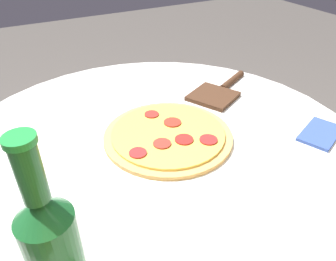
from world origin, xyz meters
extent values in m
cylinder|color=silver|center=(0.00, 0.00, 0.38)|extent=(0.09, 0.09, 0.72)
cylinder|color=silver|center=(0.00, 0.00, 0.75)|extent=(0.98, 0.98, 0.02)
cylinder|color=tan|center=(-0.03, -0.01, 0.77)|extent=(0.30, 0.30, 0.01)
cylinder|color=#E0BC4C|center=(-0.03, -0.01, 0.77)|extent=(0.27, 0.27, 0.01)
cylinder|color=maroon|center=(-0.03, -0.10, 0.78)|extent=(0.04, 0.04, 0.00)
cylinder|color=#A82626|center=(0.06, 0.03, 0.78)|extent=(0.04, 0.04, 0.00)
cylinder|color=maroon|center=(-0.10, 0.06, 0.78)|extent=(0.04, 0.04, 0.00)
cylinder|color=#A42D20|center=(-0.06, -0.04, 0.78)|extent=(0.04, 0.04, 0.00)
cylinder|color=#A2221D|center=(-0.05, 0.04, 0.78)|extent=(0.04, 0.04, 0.00)
cylinder|color=maroon|center=(0.00, 0.03, 0.78)|extent=(0.04, 0.04, 0.00)
cylinder|color=#195628|center=(0.27, 0.25, 0.83)|extent=(0.07, 0.07, 0.15)
cone|color=#195628|center=(0.27, 0.25, 0.92)|extent=(0.07, 0.07, 0.03)
cylinder|color=#195628|center=(0.27, 0.25, 0.98)|extent=(0.03, 0.03, 0.08)
cylinder|color=#1E8438|center=(0.27, 0.25, 1.02)|extent=(0.03, 0.03, 0.01)
cube|color=#422819|center=(-0.24, -0.12, 0.77)|extent=(0.16, 0.16, 0.01)
cylinder|color=#422819|center=(-0.35, -0.18, 0.77)|extent=(0.13, 0.08, 0.02)
cube|color=#334C99|center=(-0.36, 0.15, 0.76)|extent=(0.14, 0.12, 0.01)
camera|label=1|loc=(0.27, 0.55, 1.21)|focal=35.00mm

